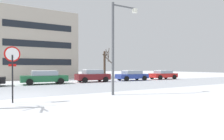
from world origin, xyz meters
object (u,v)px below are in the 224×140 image
at_px(street_lamp, 118,39).
at_px(stop_sign, 12,63).
at_px(parked_car_green, 44,77).
at_px(parked_car_red, 163,75).
at_px(parked_car_blue, 132,75).
at_px(parked_car_maroon, 93,76).

bearing_deg(street_lamp, stop_sign, 179.45).
distance_m(stop_sign, parked_car_green, 10.98).
height_order(street_lamp, parked_car_red, street_lamp).
distance_m(stop_sign, parked_car_red, 22.61).
xyz_separation_m(parked_car_green, parked_car_blue, (11.11, -0.09, -0.03)).
bearing_deg(parked_car_red, parked_car_green, 179.58).
bearing_deg(parked_car_red, parked_car_maroon, 178.63).
relative_size(stop_sign, parked_car_red, 0.67).
bearing_deg(parked_car_maroon, street_lamp, -105.78).
bearing_deg(stop_sign, parked_car_maroon, 49.32).
bearing_deg(street_lamp, parked_car_maroon, 74.22).
bearing_deg(parked_car_red, parked_car_blue, 179.68).
distance_m(parked_car_blue, parked_car_red, 5.56).
relative_size(parked_car_maroon, parked_car_red, 0.97).
xyz_separation_m(stop_sign, parked_car_green, (3.46, 10.35, -1.23)).
xyz_separation_m(parked_car_maroon, parked_car_blue, (5.56, -0.23, -0.07)).
distance_m(street_lamp, parked_car_maroon, 11.32).
relative_size(stop_sign, parked_car_maroon, 0.69).
distance_m(parked_car_maroon, parked_car_red, 11.11).
bearing_deg(street_lamp, parked_car_green, 103.89).
distance_m(stop_sign, street_lamp, 6.26).
distance_m(street_lamp, parked_car_red, 17.69).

